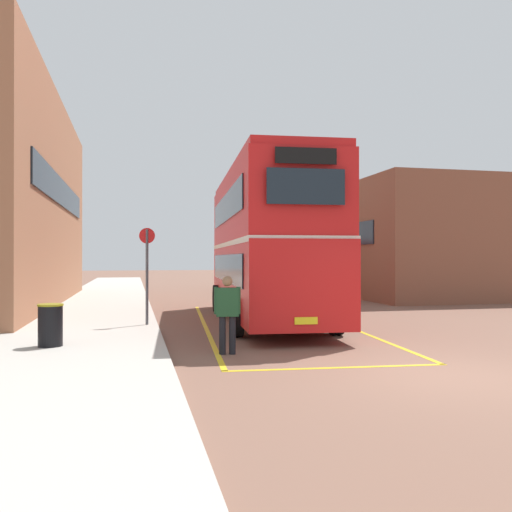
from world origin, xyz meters
TOP-DOWN VIEW (x-y plane):
  - ground_plane at (0.00, 14.40)m, footprint 135.60×135.60m
  - sidewalk_left at (-6.50, 16.80)m, footprint 4.00×57.60m
  - depot_building_right at (9.44, 20.75)m, footprint 7.95×16.83m
  - double_decker_bus at (-1.05, 8.42)m, footprint 3.47×10.96m
  - single_deck_bus at (3.18, 23.68)m, footprint 3.45×9.78m
  - pedestrian_boarding at (-3.26, 2.81)m, footprint 0.55×0.28m
  - litter_bin at (-6.90, 3.82)m, footprint 0.53×0.53m
  - bus_stop_sign at (-4.80, 7.16)m, footprint 0.44×0.08m
  - bay_marking_yellow at (-1.12, 6.44)m, footprint 5.22×13.12m

SIDE VIEW (x-z plane):
  - ground_plane at x=0.00m, z-range 0.00..0.00m
  - bay_marking_yellow at x=-1.12m, z-range 0.00..0.01m
  - sidewalk_left at x=-6.50m, z-range 0.00..0.14m
  - litter_bin at x=-6.90m, z-range 0.14..1.04m
  - pedestrian_boarding at x=-3.26m, z-range 0.12..1.76m
  - single_deck_bus at x=3.18m, z-range 0.13..3.15m
  - bus_stop_sign at x=-4.80m, z-range 0.41..3.14m
  - double_decker_bus at x=-1.05m, z-range 0.14..4.89m
  - depot_building_right at x=9.44m, z-range 0.00..5.83m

